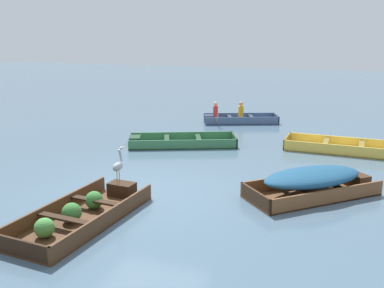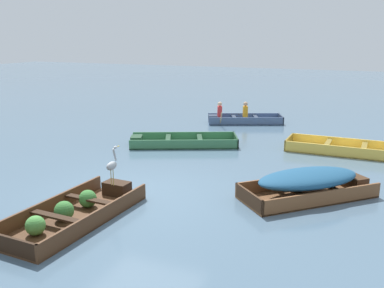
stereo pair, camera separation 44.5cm
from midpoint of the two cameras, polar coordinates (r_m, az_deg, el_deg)
ground_plane at (r=9.98m, az=-5.55°, el=-6.70°), size 80.00×80.00×0.00m
dinghy_dark_varnish_foreground at (r=8.90m, az=-13.93°, el=-8.74°), size 1.46×3.29×0.43m
skiff_green_near_moored at (r=14.30m, az=-0.79°, el=0.25°), size 3.72×2.57×0.32m
skiff_wooden_brown_mid_moored at (r=10.05m, az=16.61°, el=-4.85°), size 3.01×2.98×0.64m
skiff_yellow_far_moored at (r=14.26m, az=21.24°, el=-0.74°), size 3.60×1.29×0.34m
rowboat_slate_blue_with_crew at (r=18.09m, az=7.15°, el=3.37°), size 3.23×2.58×0.89m
heron_on_dinghy at (r=9.23m, az=-9.27°, el=-2.72°), size 0.16×0.45×0.84m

